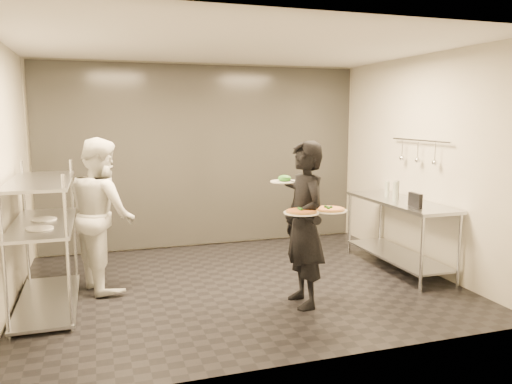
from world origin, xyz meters
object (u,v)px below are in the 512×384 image
object	(u,v)px
pizza_plate_far	(330,210)
chef	(102,214)
bottle_green	(396,191)
salad_plate	(285,180)
pizza_plate_near	(301,212)
bottle_clear	(387,189)
pos_monitor	(415,200)
prep_counter	(399,222)
pass_rack	(44,236)
bottle_dark	(396,190)
waiter	(304,225)

from	to	relation	value
pizza_plate_far	chef	bearing A→B (deg)	147.73
chef	bottle_green	distance (m)	3.67
chef	salad_plate	bearing A→B (deg)	-134.58
pizza_plate_near	bottle_clear	xyz separation A→B (m)	(1.86, 1.37, -0.05)
pizza_plate_near	salad_plate	world-z (taller)	salad_plate
pizza_plate_near	pos_monitor	size ratio (longest dim) A/B	1.46
bottle_green	bottle_clear	bearing A→B (deg)	74.18
prep_counter	pos_monitor	distance (m)	0.63
salad_plate	bottle_clear	world-z (taller)	salad_plate
salad_plate	pizza_plate_near	bearing A→B (deg)	-91.25
salad_plate	pos_monitor	distance (m)	1.74
pos_monitor	bottle_green	xyz separation A→B (m)	(0.03, 0.47, 0.04)
pass_rack	pos_monitor	distance (m)	4.25
pizza_plate_near	pizza_plate_far	distance (m)	0.34
pass_rack	prep_counter	world-z (taller)	pass_rack
chef	pizza_plate_near	world-z (taller)	chef
bottle_clear	chef	bearing A→B (deg)	178.87
bottle_dark	prep_counter	bearing A→B (deg)	-81.09
pizza_plate_near	bottle_clear	distance (m)	2.31
bottle_green	bottle_dark	xyz separation A→B (m)	(0.07, 0.10, -0.00)
prep_counter	salad_plate	xyz separation A→B (m)	(-1.83, -0.54, 0.70)
pizza_plate_far	bottle_clear	world-z (taller)	bottle_clear
pass_rack	pizza_plate_near	world-z (taller)	pass_rack
pizza_plate_far	pos_monitor	world-z (taller)	pizza_plate_far
prep_counter	waiter	bearing A→B (deg)	-154.70
waiter	salad_plate	size ratio (longest dim) A/B	5.64
bottle_clear	bottle_dark	xyz separation A→B (m)	(-0.03, -0.26, 0.02)
pos_monitor	bottle_dark	bearing A→B (deg)	82.75
salad_plate	bottle_green	world-z (taller)	salad_plate
prep_counter	waiter	world-z (taller)	waiter
pass_rack	bottle_green	xyz separation A→B (m)	(4.24, -0.02, 0.28)
pizza_plate_near	pizza_plate_far	world-z (taller)	pizza_plate_near
bottle_green	prep_counter	bearing A→B (deg)	14.90
salad_plate	bottle_dark	xyz separation A→B (m)	(1.82, 0.61, -0.28)
pizza_plate_near	bottle_dark	xyz separation A→B (m)	(1.83, 1.11, -0.03)
waiter	pizza_plate_near	bearing A→B (deg)	-30.98
waiter	pos_monitor	world-z (taller)	waiter
chef	bottle_dark	distance (m)	3.74
salad_plate	bottle_dark	bearing A→B (deg)	18.67
chef	salad_plate	distance (m)	2.17
pass_rack	bottle_clear	world-z (taller)	pass_rack
waiter	pos_monitor	bearing A→B (deg)	100.25
pos_monitor	pizza_plate_near	bearing A→B (deg)	-158.85
salad_plate	chef	bearing A→B (deg)	153.49
chef	pos_monitor	xyz separation A→B (m)	(3.61, -0.90, 0.12)
waiter	pizza_plate_far	size ratio (longest dim) A/B	4.97
pizza_plate_near	pizza_plate_far	size ratio (longest dim) A/B	1.00
prep_counter	pizza_plate_near	bearing A→B (deg)	-150.57
prep_counter	bottle_green	world-z (taller)	bottle_green
pos_monitor	pass_rack	bearing A→B (deg)	176.90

